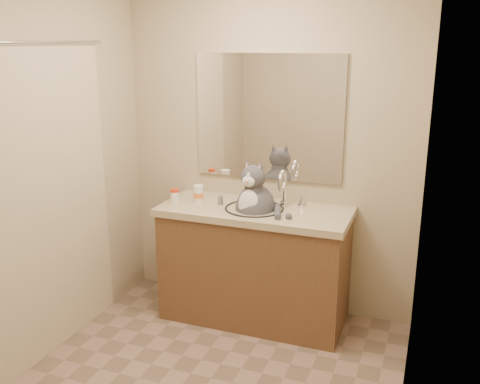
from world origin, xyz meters
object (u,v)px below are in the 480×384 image
pill_bottle_orange (199,194)px  grey_canister (220,200)px  pill_bottle_redcap (175,196)px  cat (255,206)px

pill_bottle_orange → grey_canister: pill_bottle_orange is taller
grey_canister → pill_bottle_redcap: bearing=-168.5°
pill_bottle_orange → grey_canister: (0.18, -0.01, -0.03)m
cat → pill_bottle_orange: cat is taller
pill_bottle_redcap → pill_bottle_orange: (0.15, 0.08, 0.01)m
cat → grey_canister: cat is taller
grey_canister → pill_bottle_orange: bearing=176.2°
cat → grey_canister: (-0.27, 0.02, 0.01)m
cat → pill_bottle_redcap: cat is taller
cat → pill_bottle_redcap: (-0.60, -0.04, 0.03)m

